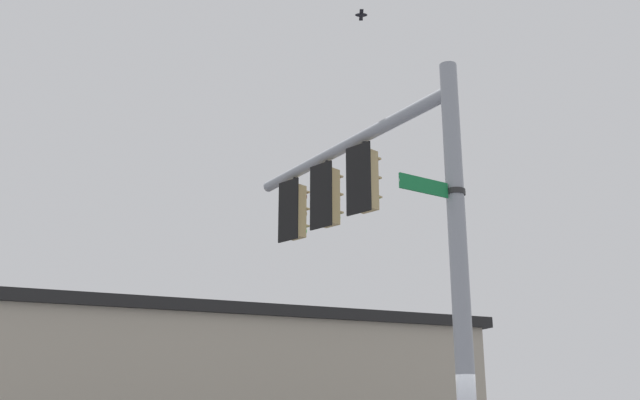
# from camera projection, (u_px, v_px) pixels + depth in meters

# --- Properties ---
(signal_pole) EXTENTS (0.26, 0.26, 7.11)m
(signal_pole) POSITION_uv_depth(u_px,v_px,m) (461.00, 297.00, 10.14)
(signal_pole) COLOR gray
(signal_pole) RESTS_ON ground
(mast_arm) EXTENTS (5.47, 1.36, 0.22)m
(mast_arm) POSITION_uv_depth(u_px,v_px,m) (343.00, 147.00, 13.26)
(mast_arm) COLOR gray
(traffic_light_nearest_pole) EXTENTS (0.54, 0.49, 1.31)m
(traffic_light_nearest_pole) POSITION_uv_depth(u_px,v_px,m) (366.00, 181.00, 12.54)
(traffic_light_nearest_pole) COLOR black
(traffic_light_mid_inner) EXTENTS (0.54, 0.49, 1.31)m
(traffic_light_mid_inner) POSITION_uv_depth(u_px,v_px,m) (328.00, 197.00, 13.46)
(traffic_light_mid_inner) COLOR black
(traffic_light_mid_outer) EXTENTS (0.54, 0.49, 1.31)m
(traffic_light_mid_outer) POSITION_uv_depth(u_px,v_px,m) (295.00, 212.00, 14.38)
(traffic_light_mid_outer) COLOR black
(street_name_sign) EXTENTS (0.38, 1.16, 0.22)m
(street_name_sign) POSITION_uv_depth(u_px,v_px,m) (441.00, 189.00, 10.44)
(street_name_sign) COLOR #147238
(bird_flying) EXTENTS (0.27, 0.27, 0.09)m
(bird_flying) POSITION_uv_depth(u_px,v_px,m) (361.00, 15.00, 14.05)
(bird_flying) COLOR black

